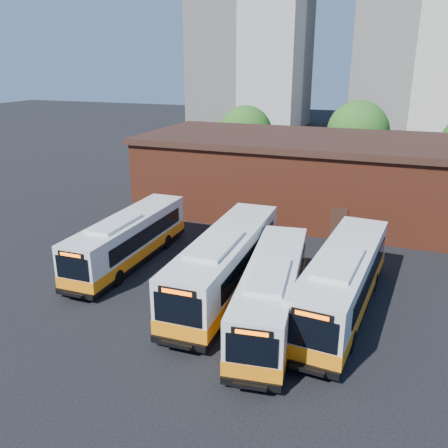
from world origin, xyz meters
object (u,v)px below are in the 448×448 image
at_px(transit_worker, 273,349).
at_px(bus_mideast, 272,294).
at_px(bus_midwest, 225,265).
at_px(bus_east, 342,284).
at_px(bus_west, 129,241).

bearing_deg(transit_worker, bus_mideast, -2.88).
bearing_deg(bus_mideast, bus_midwest, 139.48).
height_order(bus_mideast, bus_east, bus_east).
height_order(bus_west, transit_worker, bus_west).
relative_size(bus_west, bus_east, 0.92).
xyz_separation_m(bus_mideast, bus_east, (3.10, 2.16, 0.10)).
xyz_separation_m(bus_midwest, bus_east, (6.32, 0.05, -0.05)).
bearing_deg(bus_east, bus_mideast, -140.51).
relative_size(bus_west, bus_midwest, 0.90).
bearing_deg(bus_midwest, bus_west, 165.46).
bearing_deg(bus_west, transit_worker, -33.94).
xyz_separation_m(bus_west, transit_worker, (11.52, -7.67, -0.48)).
bearing_deg(transit_worker, bus_midwest, 17.17).
distance_m(bus_midwest, bus_east, 6.32).
distance_m(bus_mideast, transit_worker, 4.02).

